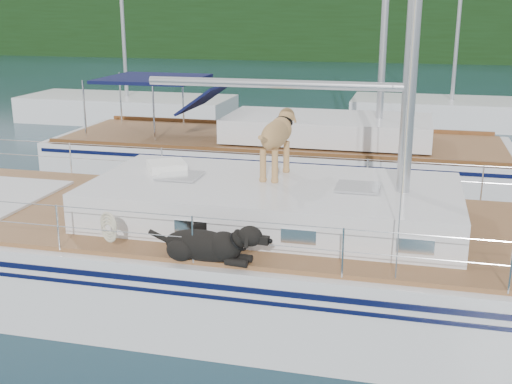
# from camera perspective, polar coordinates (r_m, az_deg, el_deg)

# --- Properties ---
(ground) EXTENTS (120.00, 120.00, 0.00)m
(ground) POSITION_cam_1_polar(r_m,az_deg,el_deg) (9.93, -3.12, -9.02)
(ground) COLOR black
(ground) RESTS_ON ground
(tree_line) EXTENTS (90.00, 3.00, 6.00)m
(tree_line) POSITION_cam_1_polar(r_m,az_deg,el_deg) (53.67, 11.43, 14.51)
(tree_line) COLOR black
(tree_line) RESTS_ON ground
(shore_bank) EXTENTS (92.00, 1.00, 1.20)m
(shore_bank) POSITION_cam_1_polar(r_m,az_deg,el_deg) (54.97, 11.36, 12.03)
(shore_bank) COLOR #595147
(shore_bank) RESTS_ON ground
(main_sailboat) EXTENTS (12.00, 3.82, 14.01)m
(main_sailboat) POSITION_cam_1_polar(r_m,az_deg,el_deg) (9.63, -2.64, -5.44)
(main_sailboat) COLOR silver
(main_sailboat) RESTS_ON ground
(neighbor_sailboat) EXTENTS (11.00, 3.50, 13.30)m
(neighbor_sailboat) POSITION_cam_1_polar(r_m,az_deg,el_deg) (15.76, 2.36, 2.93)
(neighbor_sailboat) COLOR silver
(neighbor_sailboat) RESTS_ON ground
(bg_boat_west) EXTENTS (8.00, 3.00, 11.65)m
(bg_boat_west) POSITION_cam_1_polar(r_m,az_deg,el_deg) (25.27, -11.34, 7.22)
(bg_boat_west) COLOR silver
(bg_boat_west) RESTS_ON ground
(bg_boat_center) EXTENTS (7.20, 3.00, 11.65)m
(bg_boat_center) POSITION_cam_1_polar(r_m,az_deg,el_deg) (24.91, 16.92, 6.72)
(bg_boat_center) COLOR silver
(bg_boat_center) RESTS_ON ground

